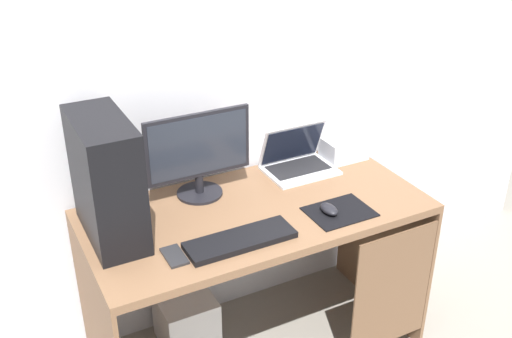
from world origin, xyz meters
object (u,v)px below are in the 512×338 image
object	(u,v)px
pc_tower	(106,179)
projector	(344,148)
cell_phone	(174,256)
laptop	(297,161)
subwoofer	(186,320)
mouse_left	(329,209)
monitor	(199,154)
keyboard	(240,240)

from	to	relation	value
pc_tower	projector	distance (m)	1.18
projector	cell_phone	size ratio (longest dim) A/B	1.54
laptop	subwoofer	world-z (taller)	laptop
mouse_left	cell_phone	size ratio (longest dim) A/B	0.74
monitor	subwoofer	xyz separation A→B (m)	(-0.10, -0.01, -0.83)
pc_tower	cell_phone	world-z (taller)	pc_tower
projector	mouse_left	xyz separation A→B (m)	(-0.34, -0.39, -0.03)
projector	keyboard	xyz separation A→B (m)	(-0.75, -0.41, -0.04)
mouse_left	subwoofer	world-z (taller)	mouse_left
pc_tower	cell_phone	bearing A→B (deg)	-58.65
projector	mouse_left	distance (m)	0.52
projector	subwoofer	distance (m)	1.10
pc_tower	projector	xyz separation A→B (m)	(1.16, 0.13, -0.18)
laptop	projector	size ratio (longest dim) A/B	1.57
keyboard	laptop	bearing A→B (deg)	40.06
pc_tower	subwoofer	bearing A→B (deg)	19.90
pc_tower	keyboard	xyz separation A→B (m)	(0.41, -0.28, -0.22)
laptop	keyboard	world-z (taller)	laptop
projector	mouse_left	world-z (taller)	projector
pc_tower	cell_phone	size ratio (longest dim) A/B	3.64
laptop	monitor	bearing A→B (deg)	-178.16
monitor	pc_tower	bearing A→B (deg)	-163.50
cell_phone	subwoofer	xyz separation A→B (m)	(0.15, 0.36, -0.64)
keyboard	mouse_left	distance (m)	0.41
monitor	mouse_left	size ratio (longest dim) A/B	4.74
pc_tower	subwoofer	size ratio (longest dim) A/B	1.89
monitor	keyboard	bearing A→B (deg)	-90.97
pc_tower	subwoofer	distance (m)	0.93
pc_tower	subwoofer	xyz separation A→B (m)	(0.31, 0.11, -0.88)
projector	subwoofer	xyz separation A→B (m)	(-0.85, -0.02, -0.69)
keyboard	subwoofer	xyz separation A→B (m)	(-0.10, 0.39, -0.65)
monitor	cell_phone	world-z (taller)	monitor
keyboard	pc_tower	bearing A→B (deg)	145.47
subwoofer	monitor	bearing A→B (deg)	5.90
monitor	laptop	size ratio (longest dim) A/B	1.45
monitor	keyboard	size ratio (longest dim) A/B	1.08
keyboard	mouse_left	size ratio (longest dim) A/B	4.38
laptop	cell_phone	distance (m)	0.84
subwoofer	mouse_left	bearing A→B (deg)	-36.17
cell_phone	keyboard	bearing A→B (deg)	-6.03
pc_tower	monitor	world-z (taller)	pc_tower
monitor	subwoofer	bearing A→B (deg)	-174.10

